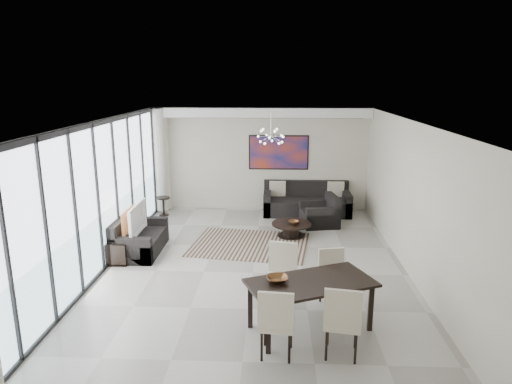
# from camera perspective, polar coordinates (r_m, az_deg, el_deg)

# --- Properties ---
(room_shell) EXTENTS (6.00, 9.00, 2.90)m
(room_shell) POSITION_cam_1_polar(r_m,az_deg,el_deg) (8.51, 2.72, -1.14)
(room_shell) COLOR #A8A39B
(room_shell) RESTS_ON ground
(window_wall) EXTENTS (0.37, 8.95, 2.90)m
(window_wall) POSITION_cam_1_polar(r_m,az_deg,el_deg) (9.11, -18.63, -0.74)
(window_wall) COLOR silver
(window_wall) RESTS_ON floor
(soffit) EXTENTS (5.98, 0.40, 0.26)m
(soffit) POSITION_cam_1_polar(r_m,az_deg,el_deg) (12.55, 0.59, 9.91)
(soffit) COLOR white
(soffit) RESTS_ON room_shell
(painting) EXTENTS (1.68, 0.04, 0.98)m
(painting) POSITION_cam_1_polar(r_m,az_deg,el_deg) (12.84, 2.84, 4.95)
(painting) COLOR #AB3417
(painting) RESTS_ON room_shell
(chandelier) EXTENTS (0.66, 0.66, 0.71)m
(chandelier) POSITION_cam_1_polar(r_m,az_deg,el_deg) (10.80, 1.87, 6.98)
(chandelier) COLOR silver
(chandelier) RESTS_ON room_shell
(rug) EXTENTS (2.82, 2.31, 0.01)m
(rug) POSITION_cam_1_polar(r_m,az_deg,el_deg) (10.44, -0.74, -6.55)
(rug) COLOR black
(rug) RESTS_ON floor
(coffee_table) EXTENTS (0.94, 0.94, 0.33)m
(coffee_table) POSITION_cam_1_polar(r_m,az_deg,el_deg) (10.94, 4.45, -4.60)
(coffee_table) COLOR black
(coffee_table) RESTS_ON floor
(bowl_coffee) EXTENTS (0.26, 0.26, 0.08)m
(bowl_coffee) POSITION_cam_1_polar(r_m,az_deg,el_deg) (10.81, 4.77, -3.81)
(bowl_coffee) COLOR brown
(bowl_coffee) RESTS_ON coffee_table
(sofa_main) EXTENTS (2.39, 0.98, 0.87)m
(sofa_main) POSITION_cam_1_polar(r_m,az_deg,el_deg) (12.78, 6.33, -1.40)
(sofa_main) COLOR black
(sofa_main) RESTS_ON floor
(loveseat) EXTENTS (0.88, 1.56, 0.78)m
(loveseat) POSITION_cam_1_polar(r_m,az_deg,el_deg) (10.26, -14.52, -5.84)
(loveseat) COLOR black
(loveseat) RESTS_ON floor
(armchair) EXTENTS (1.02, 1.06, 0.77)m
(armchair) POSITION_cam_1_polar(r_m,az_deg,el_deg) (11.83, 8.08, -2.85)
(armchair) COLOR black
(armchair) RESTS_ON floor
(side_table) EXTENTS (0.37, 0.37, 0.52)m
(side_table) POSITION_cam_1_polar(r_m,az_deg,el_deg) (12.76, -11.50, -1.38)
(side_table) COLOR black
(side_table) RESTS_ON floor
(tv_console) EXTENTS (0.41, 1.47, 0.46)m
(tv_console) POSITION_cam_1_polar(r_m,az_deg,el_deg) (10.23, -15.85, -6.21)
(tv_console) COLOR black
(tv_console) RESTS_ON floor
(television) EXTENTS (0.15, 1.12, 0.65)m
(television) POSITION_cam_1_polar(r_m,az_deg,el_deg) (10.01, -15.19, -3.29)
(television) COLOR gray
(television) RESTS_ON tv_console
(dining_table) EXTENTS (2.06, 1.58, 0.77)m
(dining_table) POSITION_cam_1_polar(r_m,az_deg,el_deg) (6.92, 6.86, -11.70)
(dining_table) COLOR black
(dining_table) RESTS_ON floor
(dining_chair_sw) EXTENTS (0.51, 0.51, 1.02)m
(dining_chair_sw) POSITION_cam_1_polar(r_m,az_deg,el_deg) (6.25, 2.55, -15.58)
(dining_chair_sw) COLOR beige
(dining_chair_sw) RESTS_ON floor
(dining_chair_se) EXTENTS (0.56, 0.56, 1.06)m
(dining_chair_se) POSITION_cam_1_polar(r_m,az_deg,el_deg) (6.34, 10.75, -15.16)
(dining_chair_se) COLOR beige
(dining_chair_se) RESTS_ON floor
(dining_chair_nw) EXTENTS (0.57, 0.57, 1.04)m
(dining_chair_nw) POSITION_cam_1_polar(r_m,az_deg,el_deg) (7.67, 3.22, -9.64)
(dining_chair_nw) COLOR beige
(dining_chair_nw) RESTS_ON floor
(dining_chair_ne) EXTENTS (0.51, 0.51, 0.95)m
(dining_chair_ne) POSITION_cam_1_polar(r_m,az_deg,el_deg) (7.76, 9.54, -9.99)
(dining_chair_ne) COLOR beige
(dining_chair_ne) RESTS_ON floor
(bowl_dining) EXTENTS (0.36, 0.36, 0.08)m
(bowl_dining) POSITION_cam_1_polar(r_m,az_deg,el_deg) (6.83, 2.68, -10.81)
(bowl_dining) COLOR brown
(bowl_dining) RESTS_ON dining_table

